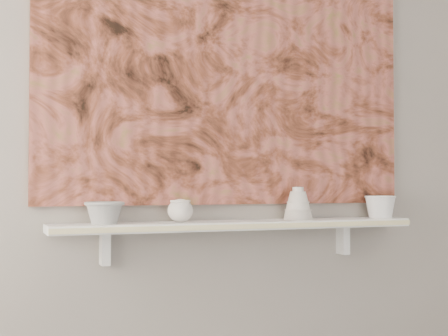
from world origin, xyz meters
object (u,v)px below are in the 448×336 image
cup_cream (180,211)px  bowl_white (380,207)px  bowl_grey (104,212)px  bell_vessel (298,203)px  shelf (239,225)px  painting (231,63)px

cup_cream → bowl_white: 0.86m
bowl_white → bowl_grey: bearing=180.0°
cup_cream → bell_vessel: bearing=0.0°
bell_vessel → bowl_white: bell_vessel is taller
shelf → bell_vessel: bell_vessel is taller
cup_cream → bowl_white: bowl_white is taller
painting → bowl_white: size_ratio=11.81×
bowl_grey → bell_vessel: 0.75m
shelf → cup_cream: size_ratio=15.30×
painting → cup_cream: (-0.23, -0.08, -0.57)m
bowl_grey → cup_cream: cup_cream is taller
shelf → painting: size_ratio=0.93×
shelf → painting: 0.63m
painting → cup_cream: 0.62m
shelf → bowl_white: bowl_white is taller
painting → bell_vessel: painting is taller
bowl_white → cup_cream: bearing=180.0°
painting → shelf: bearing=-90.0°
bell_vessel → shelf: bearing=180.0°
painting → bowl_white: (0.63, -0.08, -0.56)m
shelf → cup_cream: (-0.23, 0.00, 0.06)m
painting → bowl_white: 0.85m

